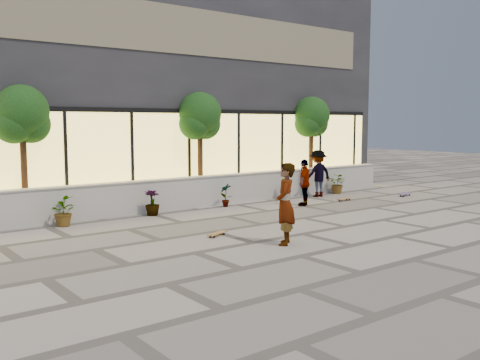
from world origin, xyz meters
TOP-DOWN VIEW (x-y plane):
  - ground at (0.00, 0.00)m, footprint 80.00×80.00m
  - planter_wall at (0.00, 7.00)m, footprint 22.00×0.42m
  - retail_building at (-0.00, 12.49)m, footprint 24.00×9.17m
  - shrub_c at (-2.90, 6.45)m, footprint 0.68×0.77m
  - shrub_d at (-0.10, 6.45)m, footprint 0.64×0.64m
  - shrub_e at (2.70, 6.45)m, footprint 0.46×0.35m
  - shrub_f at (5.50, 6.45)m, footprint 0.55×0.57m
  - shrub_g at (8.30, 6.45)m, footprint 0.77×0.84m
  - tree_midwest at (-3.50, 7.70)m, footprint 1.60×1.50m
  - tree_mideast at (2.50, 7.70)m, footprint 1.60×1.50m
  - tree_east at (8.00, 7.70)m, footprint 1.60×1.50m
  - skater_center at (0.47, 1.04)m, footprint 0.82×0.82m
  - skater_right_near at (4.99, 5.00)m, footprint 1.00×0.83m
  - skater_right_far at (6.99, 6.30)m, footprint 1.23×0.79m
  - skateboard_center at (-0.26, 2.77)m, footprint 0.71×0.40m
  - skateboard_right_near at (7.00, 4.95)m, footprint 0.70×0.21m
  - skateboard_right_far at (9.80, 4.33)m, footprint 0.84×0.36m

SIDE VIEW (x-z plane):
  - ground at x=0.00m, z-range 0.00..0.00m
  - skateboard_center at x=-0.26m, z-range 0.03..0.11m
  - skateboard_right_near at x=7.00m, z-range 0.03..0.11m
  - skateboard_right_far at x=9.80m, z-range 0.03..0.13m
  - shrub_c at x=-2.90m, z-range 0.00..0.81m
  - shrub_d at x=-0.10m, z-range 0.00..0.81m
  - shrub_e at x=2.70m, z-range 0.00..0.81m
  - shrub_f at x=5.50m, z-range 0.00..0.81m
  - shrub_g at x=8.30m, z-range 0.00..0.81m
  - planter_wall at x=0.00m, z-range 0.00..1.04m
  - skater_right_near at x=4.99m, z-range 0.00..1.60m
  - skater_right_far at x=6.99m, z-range 0.00..1.80m
  - skater_center at x=0.47m, z-range 0.00..1.92m
  - tree_midwest at x=-3.50m, z-range 1.03..4.94m
  - tree_mideast at x=2.50m, z-range 1.03..4.94m
  - tree_east at x=8.00m, z-range 1.03..4.94m
  - retail_building at x=0.00m, z-range 0.00..8.50m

